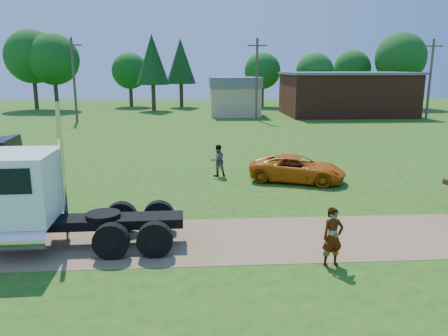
{
  "coord_description": "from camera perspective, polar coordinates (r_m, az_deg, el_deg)",
  "views": [
    {
      "loc": [
        -0.9,
        -14.27,
        5.88
      ],
      "look_at": [
        0.31,
        4.19,
        1.6
      ],
      "focal_mm": 35.0,
      "sensor_mm": 36.0,
      "label": 1
    }
  ],
  "objects": [
    {
      "name": "utility_poles",
      "position": [
        49.76,
        4.3,
        11.65
      ],
      "size": [
        42.2,
        0.28,
        9.0
      ],
      "color": "#463627",
      "rests_on": "ground"
    },
    {
      "name": "brick_building",
      "position": [
        57.56,
        15.62,
        9.35
      ],
      "size": [
        15.4,
        10.4,
        5.3
      ],
      "color": "brown",
      "rests_on": "ground"
    },
    {
      "name": "dirt_track",
      "position": [
        15.46,
        -0.13,
        -9.31
      ],
      "size": [
        120.0,
        4.2,
        0.01
      ],
      "primitive_type": "cube",
      "color": "brown",
      "rests_on": "ground"
    },
    {
      "name": "orange_pickup",
      "position": [
        23.22,
        9.56,
        -0.09
      ],
      "size": [
        5.41,
        3.85,
        1.37
      ],
      "primitive_type": "imported",
      "rotation": [
        0.0,
        0.0,
        1.21
      ],
      "color": "#CE5C09",
      "rests_on": "ground"
    },
    {
      "name": "tan_shed",
      "position": [
        54.6,
        1.41,
        9.39
      ],
      "size": [
        6.2,
        5.4,
        4.7
      ],
      "color": "#A28165",
      "rests_on": "ground"
    },
    {
      "name": "spectator_a",
      "position": [
        13.62,
        14.01,
        -8.76
      ],
      "size": [
        0.74,
        0.56,
        1.83
      ],
      "primitive_type": "imported",
      "rotation": [
        0.0,
        0.0,
        0.19
      ],
      "color": "#999999",
      "rests_on": "ground"
    },
    {
      "name": "ground",
      "position": [
        15.46,
        -0.13,
        -9.33
      ],
      "size": [
        140.0,
        140.0,
        0.0
      ],
      "primitive_type": "plane",
      "color": "#235111",
      "rests_on": "ground"
    },
    {
      "name": "tree_row",
      "position": [
        64.92,
        -3.05,
        13.61
      ],
      "size": [
        60.26,
        12.51,
        11.07
      ],
      "color": "#362116",
      "rests_on": "ground"
    },
    {
      "name": "spectator_b",
      "position": [
        23.99,
        -0.82,
        0.98
      ],
      "size": [
        1.01,
        0.88,
        1.75
      ],
      "primitive_type": "imported",
      "rotation": [
        0.0,
        0.0,
        3.43
      ],
      "color": "#999999",
      "rests_on": "ground"
    },
    {
      "name": "white_semi_tractor",
      "position": [
        15.66,
        -24.57,
        -3.91
      ],
      "size": [
        7.98,
        2.93,
        4.79
      ],
      "rotation": [
        0.0,
        0.0,
        0.02
      ],
      "color": "black",
      "rests_on": "ground"
    }
  ]
}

